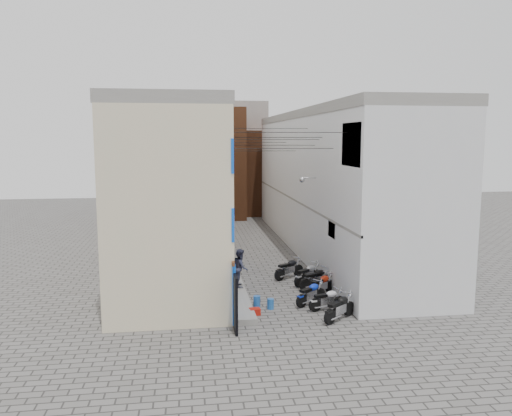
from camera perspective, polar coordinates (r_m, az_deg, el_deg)
name	(u,v)px	position (r m, az deg, el deg)	size (l,w,h in m)	color
ground	(298,323)	(20.29, 4.79, -13.00)	(90.00, 90.00, 0.00)	#5A5755
plinth	(222,250)	(32.35, -3.87, -4.81)	(0.90, 26.00, 0.25)	gray
building_left	(175,183)	(31.56, -9.26, 2.82)	(5.10, 27.00, 9.00)	beige
building_right	(330,181)	(32.92, 8.41, 3.06)	(5.94, 26.00, 9.00)	silver
building_far_brick_left	(211,163)	(46.59, -5.19, 5.12)	(6.00, 6.00, 10.00)	brown
building_far_brick_right	(261,172)	(49.13, 0.56, 4.12)	(5.00, 6.00, 8.00)	brown
building_far_concrete	(227,156)	(52.68, -3.33, 6.00)	(8.00, 5.00, 11.00)	gray
far_shopfront	(235,207)	(44.30, -2.37, 0.06)	(2.00, 0.30, 2.40)	black
overhead_wires	(267,141)	(26.47, 1.30, 7.66)	(5.80, 13.02, 1.32)	black
motorcycle_a	(340,306)	(20.66, 9.55, -11.03)	(0.62, 1.96, 1.13)	black
motorcycle_b	(327,298)	(21.75, 8.17, -10.20)	(0.55, 1.74, 1.00)	silver
motorcycle_c	(311,292)	(22.38, 6.30, -9.55)	(0.59, 1.86, 1.08)	#0C28B5
motorcycle_d	(322,284)	(23.66, 7.54, -8.58)	(0.60, 1.89, 1.09)	red
motorcycle_e	(316,278)	(24.56, 6.91, -7.90)	(0.62, 1.97, 1.14)	black
motorcycle_f	(308,273)	(25.27, 5.97, -7.41)	(0.63, 2.00, 1.16)	#9E9EA3
motorcycle_g	(289,268)	(26.25, 3.80, -6.82)	(0.62, 1.97, 1.14)	black
person_a	(232,271)	(23.66, -2.79, -7.25)	(0.58, 0.38, 1.60)	brown
person_b	(240,268)	(23.92, -1.78, -6.82)	(0.88, 0.69, 1.81)	#33364D
water_jug_near	(271,304)	(21.75, 1.67, -10.90)	(0.29, 0.29, 0.45)	#2059A4
water_jug_far	(257,301)	(22.03, 0.10, -10.61)	(0.30, 0.30, 0.48)	#2156A5
red_crate	(255,312)	(21.10, -0.14, -11.75)	(0.43, 0.33, 0.27)	#A4150B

